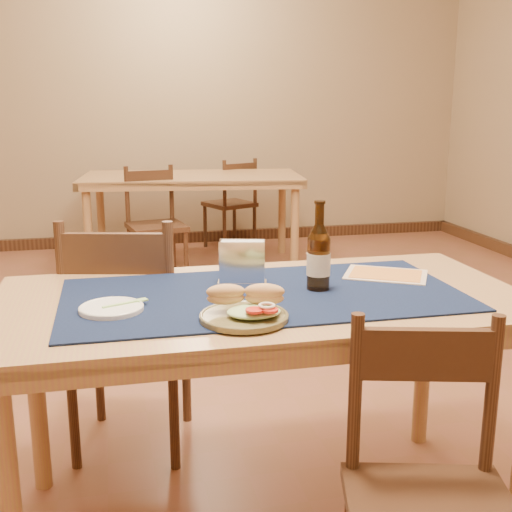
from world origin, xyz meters
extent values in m
cube|color=brown|center=(0.00, 0.00, -0.01)|extent=(6.00, 7.00, 0.02)
cube|color=#9C8364|center=(0.00, 3.51, 1.40)|extent=(6.00, 0.02, 2.80)
cylinder|color=#A16E4C|center=(-0.72, -1.12, 0.35)|extent=(0.06, 0.06, 0.71)
cylinder|color=#A16E4C|center=(-0.72, -0.48, 0.35)|extent=(0.06, 0.06, 0.71)
cylinder|color=#A16E4C|center=(0.72, -0.48, 0.35)|extent=(0.06, 0.06, 0.71)
cube|color=#A16E4C|center=(0.00, -0.80, 0.73)|extent=(1.60, 0.80, 0.04)
cube|color=#101B3B|center=(0.00, -0.80, 0.75)|extent=(1.20, 0.60, 0.01)
cube|color=#462A19|center=(0.00, 3.47, 0.05)|extent=(6.00, 0.06, 0.10)
cylinder|color=#A16E4C|center=(-0.62, 2.32, 0.35)|extent=(0.07, 0.07, 0.71)
cylinder|color=#A16E4C|center=(0.95, 2.13, 0.35)|extent=(0.07, 0.07, 0.71)
cylinder|color=#A16E4C|center=(-0.54, 3.03, 0.35)|extent=(0.07, 0.07, 0.71)
cylinder|color=#A16E4C|center=(1.04, 2.84, 0.35)|extent=(0.07, 0.07, 0.71)
cube|color=#A16E4C|center=(0.21, 2.58, 0.73)|extent=(1.84, 1.08, 0.04)
cylinder|color=#462A19|center=(-0.17, -0.11, 0.23)|extent=(0.04, 0.04, 0.46)
cylinder|color=#462A19|center=(-0.53, -0.02, 0.23)|extent=(0.04, 0.04, 0.46)
cylinder|color=#462A19|center=(-0.25, -0.47, 0.23)|extent=(0.04, 0.04, 0.46)
cylinder|color=#462A19|center=(-0.61, -0.38, 0.23)|extent=(0.04, 0.04, 0.46)
cube|color=#462A19|center=(-0.39, -0.25, 0.46)|extent=(0.52, 0.52, 0.04)
cube|color=#462A19|center=(-0.44, -0.44, 0.82)|extent=(0.37, 0.12, 0.14)
cylinder|color=#462A19|center=(-0.26, -0.48, 0.70)|extent=(0.04, 0.04, 0.47)
cylinder|color=#462A19|center=(-0.61, -0.39, 0.70)|extent=(0.04, 0.04, 0.47)
cube|color=#462A19|center=(0.28, -1.30, 0.73)|extent=(0.33, 0.11, 0.13)
cylinder|color=#462A19|center=(0.12, -1.26, 0.62)|extent=(0.03, 0.03, 0.42)
cylinder|color=#462A19|center=(0.44, -1.34, 0.62)|extent=(0.03, 0.03, 0.42)
cylinder|color=#462A19|center=(-0.26, 1.89, 0.21)|extent=(0.03, 0.03, 0.43)
cylinder|color=#462A19|center=(0.07, 1.95, 0.21)|extent=(0.03, 0.03, 0.43)
cylinder|color=#462A19|center=(-0.32, 2.23, 0.21)|extent=(0.03, 0.03, 0.43)
cylinder|color=#462A19|center=(0.01, 2.29, 0.21)|extent=(0.03, 0.03, 0.43)
cube|color=#462A19|center=(-0.12, 2.09, 0.43)|extent=(0.46, 0.46, 0.04)
cube|color=#462A19|center=(-0.16, 2.27, 0.76)|extent=(0.34, 0.09, 0.13)
cylinder|color=#462A19|center=(-0.32, 2.24, 0.64)|extent=(0.03, 0.03, 0.44)
cylinder|color=#462A19|center=(0.01, 2.30, 0.64)|extent=(0.03, 0.03, 0.44)
cylinder|color=#462A19|center=(0.70, 3.35, 0.21)|extent=(0.03, 0.03, 0.41)
cylinder|color=#462A19|center=(0.40, 3.22, 0.21)|extent=(0.03, 0.03, 0.41)
cylinder|color=#462A19|center=(0.83, 3.05, 0.21)|extent=(0.03, 0.03, 0.41)
cylinder|color=#462A19|center=(0.53, 2.92, 0.21)|extent=(0.03, 0.03, 0.41)
cube|color=#462A19|center=(0.61, 3.13, 0.41)|extent=(0.51, 0.51, 0.04)
cube|color=#462A19|center=(0.68, 2.97, 0.73)|extent=(0.31, 0.16, 0.13)
cylinder|color=#462A19|center=(0.84, 3.04, 0.62)|extent=(0.03, 0.03, 0.42)
cylinder|color=#462A19|center=(0.53, 2.91, 0.62)|extent=(0.03, 0.03, 0.42)
cylinder|color=brown|center=(-0.11, -1.02, 0.76)|extent=(0.24, 0.24, 0.01)
torus|color=brown|center=(-0.11, -1.02, 0.77)|extent=(0.24, 0.24, 0.01)
ellipsoid|color=#AFD18F|center=(-0.08, -1.04, 0.78)|extent=(0.15, 0.12, 0.03)
ellipsoid|color=tan|center=(-0.15, -0.98, 0.82)|extent=(0.11, 0.06, 0.06)
ellipsoid|color=tan|center=(-0.05, -1.01, 0.82)|extent=(0.11, 0.07, 0.06)
cylinder|color=red|center=(-0.09, -1.08, 0.80)|extent=(0.05, 0.05, 0.01)
cylinder|color=red|center=(-0.05, -1.08, 0.80)|extent=(0.04, 0.04, 0.01)
torus|color=silver|center=(-0.06, -1.07, 0.81)|extent=(0.05, 0.05, 0.01)
cylinder|color=white|center=(-0.45, -0.87, 0.76)|extent=(0.18, 0.18, 0.01)
torus|color=white|center=(-0.45, -0.87, 0.77)|extent=(0.18, 0.18, 0.01)
cube|color=#A7E37C|center=(-0.43, -0.86, 0.77)|extent=(0.10, 0.05, 0.00)
cube|color=#A7E37C|center=(-0.37, -0.83, 0.77)|extent=(0.04, 0.03, 0.00)
cylinder|color=#48280C|center=(0.18, -0.79, 0.84)|extent=(0.07, 0.07, 0.16)
cone|color=#48280C|center=(0.18, -0.79, 0.94)|extent=(0.07, 0.07, 0.04)
cylinder|color=#48280C|center=(0.18, -0.79, 0.99)|extent=(0.03, 0.03, 0.06)
cylinder|color=#48280C|center=(0.18, -0.79, 1.03)|extent=(0.03, 0.03, 0.01)
cylinder|color=beige|center=(0.18, -0.79, 0.84)|extent=(0.07, 0.07, 0.07)
cube|color=white|center=(-0.04, -0.67, 0.76)|extent=(0.16, 0.09, 0.00)
cube|color=white|center=(-0.04, -0.69, 0.83)|extent=(0.14, 0.04, 0.13)
cube|color=white|center=(-0.03, -0.64, 0.83)|extent=(0.14, 0.04, 0.13)
cube|color=silver|center=(-0.04, -0.67, 0.82)|extent=(0.14, 0.07, 0.12)
cube|color=#4583DF|center=(-0.04, -0.69, 0.83)|extent=(0.10, 0.03, 0.04)
cube|color=beige|center=(0.45, -0.68, 0.76)|extent=(0.33, 0.30, 0.00)
cube|color=orange|center=(0.45, -0.68, 0.76)|extent=(0.28, 0.25, 0.00)
camera|label=1|loc=(-0.43, -2.61, 1.32)|focal=45.00mm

